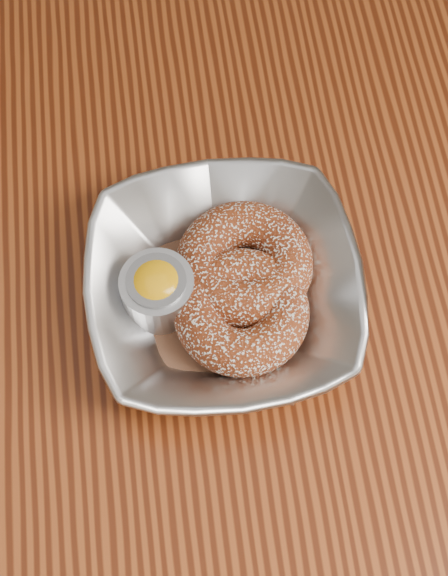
{
  "coord_description": "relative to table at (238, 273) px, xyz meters",
  "views": [
    {
      "loc": [
        -0.06,
        -0.33,
        1.34
      ],
      "look_at": [
        -0.02,
        -0.07,
        0.78
      ],
      "focal_mm": 50.0,
      "sensor_mm": 36.0,
      "label": 1
    }
  ],
  "objects": [
    {
      "name": "parchment",
      "position": [
        -0.02,
        -0.07,
        0.11
      ],
      "size": [
        0.19,
        0.19,
        0.0
      ],
      "primitive_type": "cube",
      "rotation": [
        0.0,
        0.0,
        1.2
      ],
      "color": "brown",
      "rests_on": "table"
    },
    {
      "name": "table",
      "position": [
        0.0,
        0.0,
        0.0
      ],
      "size": [
        1.2,
        0.8,
        0.75
      ],
      "color": "#682B10",
      "rests_on": "ground_plane"
    },
    {
      "name": "ramekin",
      "position": [
        -0.07,
        -0.07,
        0.13
      ],
      "size": [
        0.06,
        0.06,
        0.05
      ],
      "color": "#B5B7BC",
      "rests_on": "table"
    },
    {
      "name": "donut_back",
      "position": [
        -0.0,
        -0.05,
        0.13
      ],
      "size": [
        0.12,
        0.12,
        0.04
      ],
      "primitive_type": "torus",
      "rotation": [
        0.0,
        0.0,
        0.1
      ],
      "color": "maroon",
      "rests_on": "parchment"
    },
    {
      "name": "donut_front",
      "position": [
        -0.01,
        -0.09,
        0.13
      ],
      "size": [
        0.12,
        0.12,
        0.04
      ],
      "primitive_type": "torus",
      "rotation": [
        0.0,
        0.0,
        -0.11
      ],
      "color": "maroon",
      "rests_on": "parchment"
    },
    {
      "name": "serving_bowl",
      "position": [
        -0.02,
        -0.07,
        0.12
      ],
      "size": [
        0.21,
        0.21,
        0.05
      ],
      "primitive_type": "imported",
      "color": "#B5B7BC",
      "rests_on": "table"
    },
    {
      "name": "ground_plane",
      "position": [
        0.0,
        0.0,
        -0.65
      ],
      "size": [
        4.0,
        4.0,
        0.0
      ],
      "primitive_type": "plane",
      "color": "#565659",
      "rests_on": "ground"
    }
  ]
}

